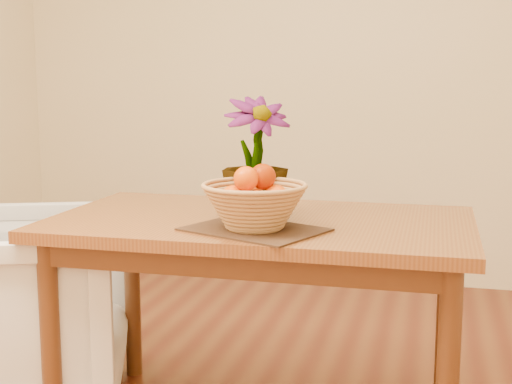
% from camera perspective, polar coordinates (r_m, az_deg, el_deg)
% --- Properties ---
extents(wall_back, '(4.00, 0.02, 2.70)m').
position_cam_1_polar(wall_back, '(4.27, 6.77, 10.81)').
color(wall_back, '#FDE8C1').
rests_on(wall_back, floor).
extents(table, '(1.40, 0.80, 0.75)m').
position_cam_1_polar(table, '(2.41, 0.37, -4.13)').
color(table, brown).
rests_on(table, floor).
extents(placemat, '(0.48, 0.43, 0.01)m').
position_cam_1_polar(placemat, '(2.20, -0.12, -3.02)').
color(placemat, '#3A2415').
rests_on(placemat, table).
extents(wicker_basket, '(0.33, 0.33, 0.13)m').
position_cam_1_polar(wicker_basket, '(2.19, -0.12, -1.25)').
color(wicker_basket, '#B5834B').
rests_on(wicker_basket, placemat).
extents(orange_pile, '(0.20, 0.20, 0.14)m').
position_cam_1_polar(orange_pile, '(2.18, -0.01, 0.17)').
color(orange_pile, '#E15403').
rests_on(orange_pile, wicker_basket).
extents(potted_plant, '(0.32, 0.32, 0.41)m').
position_cam_1_polar(potted_plant, '(2.38, -0.05, 2.77)').
color(potted_plant, '#163F12').
rests_on(potted_plant, table).
extents(armchair, '(0.96, 0.99, 0.80)m').
position_cam_1_polar(armchair, '(2.81, -18.69, -8.23)').
color(armchair, '#88725E').
rests_on(armchair, floor).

